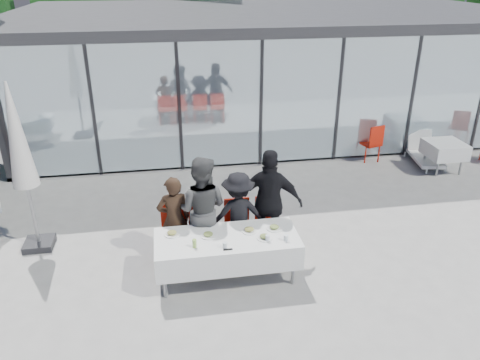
% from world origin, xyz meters
% --- Properties ---
extents(ground, '(90.00, 90.00, 0.00)m').
position_xyz_m(ground, '(0.00, 0.00, 0.00)').
color(ground, gray).
rests_on(ground, ground).
extents(pavilion, '(14.80, 8.80, 3.44)m').
position_xyz_m(pavilion, '(2.00, 8.16, 2.15)').
color(pavilion, gray).
rests_on(pavilion, ground).
extents(treeline, '(62.50, 2.00, 4.40)m').
position_xyz_m(treeline, '(-2.00, 28.00, 2.20)').
color(treeline, black).
rests_on(treeline, ground).
extents(dining_table, '(2.26, 0.96, 0.75)m').
position_xyz_m(dining_table, '(-0.44, -0.45, 0.54)').
color(dining_table, silver).
rests_on(dining_table, ground).
extents(diner_a, '(0.63, 0.63, 1.54)m').
position_xyz_m(diner_a, '(-1.23, 0.23, 0.77)').
color(diner_a, '#332216').
rests_on(diner_a, ground).
extents(diner_chair_a, '(0.44, 0.44, 0.97)m').
position_xyz_m(diner_chair_a, '(-1.23, 0.30, 0.54)').
color(diner_chair_a, red).
rests_on(diner_chair_a, ground).
extents(diner_b, '(1.15, 1.15, 1.85)m').
position_xyz_m(diner_b, '(-0.76, 0.23, 0.93)').
color(diner_b, '#4B4B4B').
rests_on(diner_b, ground).
extents(diner_chair_b, '(0.44, 0.44, 0.97)m').
position_xyz_m(diner_chair_b, '(-0.76, 0.30, 0.54)').
color(diner_chair_b, red).
rests_on(diner_chair_b, ground).
extents(diner_c, '(1.02, 1.02, 1.53)m').
position_xyz_m(diner_c, '(-0.14, 0.23, 0.76)').
color(diner_c, black).
rests_on(diner_c, ground).
extents(diner_chair_c, '(0.44, 0.44, 0.97)m').
position_xyz_m(diner_chair_c, '(-0.14, 0.30, 0.54)').
color(diner_chair_c, red).
rests_on(diner_chair_c, ground).
extents(diner_d, '(1.40, 1.40, 1.89)m').
position_xyz_m(diner_d, '(0.40, 0.23, 0.95)').
color(diner_d, black).
rests_on(diner_d, ground).
extents(diner_chair_d, '(0.44, 0.44, 0.97)m').
position_xyz_m(diner_chair_d, '(0.40, 0.30, 0.54)').
color(diner_chair_d, red).
rests_on(diner_chair_d, ground).
extents(plate_a, '(0.24, 0.24, 0.07)m').
position_xyz_m(plate_a, '(-1.28, -0.23, 0.78)').
color(plate_a, white).
rests_on(plate_a, dining_table).
extents(plate_b, '(0.24, 0.24, 0.07)m').
position_xyz_m(plate_b, '(-0.72, -0.37, 0.78)').
color(plate_b, white).
rests_on(plate_b, dining_table).
extents(plate_c, '(0.24, 0.24, 0.07)m').
position_xyz_m(plate_c, '(-0.06, -0.33, 0.78)').
color(plate_c, white).
rests_on(plate_c, dining_table).
extents(plate_d, '(0.24, 0.24, 0.07)m').
position_xyz_m(plate_d, '(0.35, -0.33, 0.78)').
color(plate_d, white).
rests_on(plate_d, dining_table).
extents(plate_extra, '(0.24, 0.24, 0.07)m').
position_xyz_m(plate_extra, '(0.14, -0.58, 0.78)').
color(plate_extra, white).
rests_on(plate_extra, dining_table).
extents(juice_bottle, '(0.06, 0.06, 0.14)m').
position_xyz_m(juice_bottle, '(-0.96, -0.65, 0.82)').
color(juice_bottle, '#8DB54B').
rests_on(juice_bottle, dining_table).
extents(drinking_glasses, '(1.03, 0.16, 0.10)m').
position_xyz_m(drinking_glasses, '(0.04, -0.70, 0.80)').
color(drinking_glasses, silver).
rests_on(drinking_glasses, dining_table).
extents(folded_eyeglasses, '(0.14, 0.03, 0.01)m').
position_xyz_m(folded_eyeglasses, '(-0.47, -0.80, 0.76)').
color(folded_eyeglasses, black).
rests_on(folded_eyeglasses, dining_table).
extents(spare_table_right, '(0.86, 0.86, 0.74)m').
position_xyz_m(spare_table_right, '(5.38, 2.96, 0.55)').
color(spare_table_right, silver).
rests_on(spare_table_right, ground).
extents(spare_chair_b, '(0.55, 0.55, 0.97)m').
position_xyz_m(spare_chair_b, '(3.92, 3.82, 0.54)').
color(spare_chair_b, red).
rests_on(spare_chair_b, ground).
extents(market_umbrella, '(0.50, 0.50, 3.00)m').
position_xyz_m(market_umbrella, '(-3.65, 1.00, 1.94)').
color(market_umbrella, black).
rests_on(market_umbrella, ground).
extents(lounger, '(0.82, 1.42, 0.72)m').
position_xyz_m(lounger, '(5.21, 3.56, 0.26)').
color(lounger, silver).
rests_on(lounger, ground).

